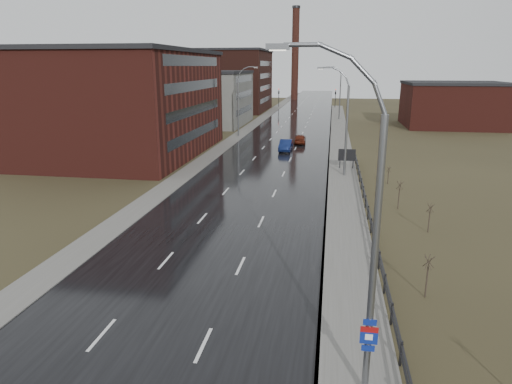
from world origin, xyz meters
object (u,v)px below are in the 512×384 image
(billboard, at_px, (347,156))
(car_near, at_px, (286,146))
(streetlight_main, at_px, (365,237))
(car_far, at_px, (300,139))

(billboard, height_order, car_near, billboard)
(billboard, distance_m, car_near, 13.35)
(streetlight_main, relative_size, car_far, 2.83)
(streetlight_main, height_order, car_near, streetlight_main)
(streetlight_main, xyz_separation_m, billboard, (0.63, 37.44, -4.43))
(billboard, distance_m, car_far, 18.20)
(car_far, bearing_deg, billboard, 108.36)
(streetlight_main, bearing_deg, car_far, 96.12)
(streetlight_main, bearing_deg, billboard, 89.04)
(streetlight_main, height_order, car_far, streetlight_main)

